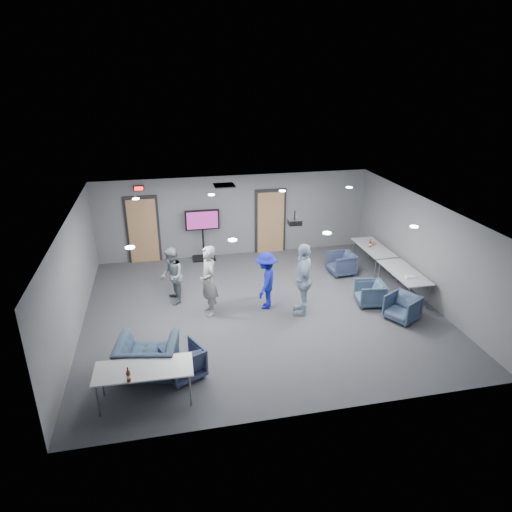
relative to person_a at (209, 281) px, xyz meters
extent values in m
plane|color=#323339|center=(1.34, -0.08, -0.92)|extent=(9.00, 9.00, 0.00)
plane|color=silver|center=(1.34, -0.08, 1.78)|extent=(9.00, 9.00, 0.00)
cube|color=slate|center=(1.34, 3.92, 0.43)|extent=(9.00, 0.02, 2.70)
cube|color=slate|center=(1.34, -4.08, 0.43)|extent=(9.00, 0.02, 2.70)
cube|color=slate|center=(-3.16, -0.08, 0.43)|extent=(0.02, 8.00, 2.70)
cube|color=slate|center=(5.84, -0.08, 0.43)|extent=(0.02, 8.00, 2.70)
cube|color=black|center=(-1.66, 3.89, 0.16)|extent=(1.06, 0.06, 2.24)
cube|color=#A67850|center=(-1.66, 3.85, 0.13)|extent=(0.90, 0.05, 2.10)
cylinder|color=gray|center=(-1.31, 3.80, 0.08)|extent=(0.04, 0.10, 0.04)
cube|color=black|center=(2.54, 3.89, 0.16)|extent=(1.06, 0.06, 2.24)
cube|color=#A67850|center=(2.54, 3.85, 0.13)|extent=(0.90, 0.05, 2.10)
cylinder|color=gray|center=(2.89, 3.80, 0.08)|extent=(0.04, 0.10, 0.04)
cube|color=black|center=(-1.66, 3.86, 1.53)|extent=(0.32, 0.06, 0.16)
cube|color=#FF0C0C|center=(-1.66, 3.82, 1.53)|extent=(0.26, 0.02, 0.11)
cube|color=black|center=(0.84, 2.72, 1.76)|extent=(0.60, 0.60, 0.03)
cylinder|color=white|center=(-1.66, -1.88, 1.76)|extent=(0.18, 0.18, 0.02)
cylinder|color=white|center=(-1.66, 1.72, 1.76)|extent=(0.18, 0.18, 0.02)
cylinder|color=white|center=(0.34, -1.88, 1.76)|extent=(0.18, 0.18, 0.02)
cylinder|color=white|center=(0.34, 1.72, 1.76)|extent=(0.18, 0.18, 0.02)
cylinder|color=white|center=(2.34, -1.88, 1.76)|extent=(0.18, 0.18, 0.02)
cylinder|color=white|center=(2.34, 1.72, 1.76)|extent=(0.18, 0.18, 0.02)
cylinder|color=white|center=(4.34, -1.88, 1.76)|extent=(0.18, 0.18, 0.02)
cylinder|color=white|center=(4.34, 1.72, 1.76)|extent=(0.18, 0.18, 0.02)
imported|color=gray|center=(0.00, 0.00, 0.00)|extent=(0.57, 0.75, 1.85)
imported|color=slate|center=(-0.89, 0.80, -0.15)|extent=(0.64, 0.80, 1.56)
imported|color=#9EB4CC|center=(2.34, -0.45, 0.03)|extent=(0.77, 1.21, 1.91)
imported|color=#191EA3|center=(1.49, 0.04, -0.15)|extent=(0.94, 1.15, 1.54)
imported|color=#333C58|center=(4.24, 1.61, -0.58)|extent=(0.79, 0.77, 0.68)
imported|color=#3D526A|center=(4.24, -0.40, -0.60)|extent=(0.80, 0.79, 0.65)
imported|color=#394B64|center=(4.69, -1.30, -0.59)|extent=(0.98, 0.98, 0.66)
imported|color=#373F5F|center=(-0.83, -2.48, -0.58)|extent=(0.99, 1.00, 0.69)
imported|color=#35465B|center=(-1.52, -2.24, -0.53)|extent=(1.38, 1.26, 0.78)
cube|color=#B8BBBD|center=(5.34, 1.78, -0.21)|extent=(0.75, 1.80, 0.03)
cylinder|color=gray|center=(5.05, 2.60, -0.57)|extent=(0.04, 0.04, 0.70)
cylinder|color=gray|center=(5.05, 0.97, -0.57)|extent=(0.04, 0.04, 0.70)
cylinder|color=gray|center=(5.64, 2.60, -0.57)|extent=(0.04, 0.04, 0.70)
cylinder|color=gray|center=(5.64, 0.97, -0.57)|extent=(0.04, 0.04, 0.70)
cube|color=#B8BBBD|center=(5.34, -0.12, -0.21)|extent=(0.76, 1.81, 0.03)
cylinder|color=gray|center=(5.04, 0.71, -0.57)|extent=(0.04, 0.04, 0.70)
cylinder|color=gray|center=(5.04, -0.94, -0.57)|extent=(0.04, 0.04, 0.70)
cylinder|color=gray|center=(5.64, 0.71, -0.57)|extent=(0.04, 0.04, 0.70)
cylinder|color=gray|center=(5.64, -0.94, -0.57)|extent=(0.04, 0.04, 0.70)
cube|color=#B8BBBD|center=(-1.56, -3.08, -0.21)|extent=(1.83, 0.81, 0.03)
cylinder|color=gray|center=(-0.73, -2.81, -0.57)|extent=(0.04, 0.04, 0.70)
cylinder|color=gray|center=(-2.38, -2.76, -0.57)|extent=(0.04, 0.04, 0.70)
cylinder|color=gray|center=(-0.75, -3.40, -0.57)|extent=(0.04, 0.04, 0.70)
cylinder|color=gray|center=(-2.40, -3.36, -0.57)|extent=(0.04, 0.04, 0.70)
cylinder|color=#541F0E|center=(-1.81, -3.41, -0.09)|extent=(0.07, 0.07, 0.20)
cylinder|color=#541F0E|center=(-1.81, -3.41, 0.05)|extent=(0.03, 0.03, 0.09)
cylinder|color=beige|center=(-1.81, -3.41, -0.09)|extent=(0.08, 0.08, 0.07)
cylinder|color=#541F0E|center=(5.22, 1.79, -0.10)|extent=(0.07, 0.07, 0.19)
cylinder|color=#541F0E|center=(5.22, 1.79, 0.04)|extent=(0.03, 0.03, 0.08)
cylinder|color=beige|center=(5.22, 1.79, -0.10)|extent=(0.07, 0.07, 0.06)
cube|color=#CB5C32|center=(5.40, 1.98, -0.17)|extent=(0.21, 0.18, 0.04)
cube|color=white|center=(5.30, -0.50, -0.17)|extent=(0.27, 0.21, 0.05)
cube|color=black|center=(0.23, 3.67, -0.89)|extent=(0.73, 0.52, 0.06)
cylinder|color=black|center=(0.23, 3.67, -0.24)|extent=(0.06, 0.06, 1.26)
cube|color=black|center=(0.23, 3.67, 0.44)|extent=(1.10, 0.07, 0.65)
cube|color=#801C6A|center=(0.23, 3.62, 0.44)|extent=(0.99, 0.01, 0.57)
cylinder|color=black|center=(2.14, -0.21, 1.66)|extent=(0.04, 0.04, 0.22)
cube|color=black|center=(2.14, -0.21, 1.48)|extent=(0.33, 0.29, 0.13)
cylinder|color=black|center=(2.14, -0.35, 1.48)|extent=(0.08, 0.06, 0.08)
camera|label=1|loc=(-0.97, -10.37, 4.96)|focal=32.00mm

